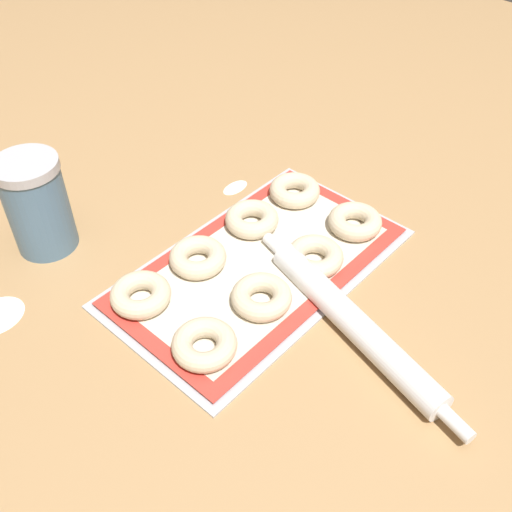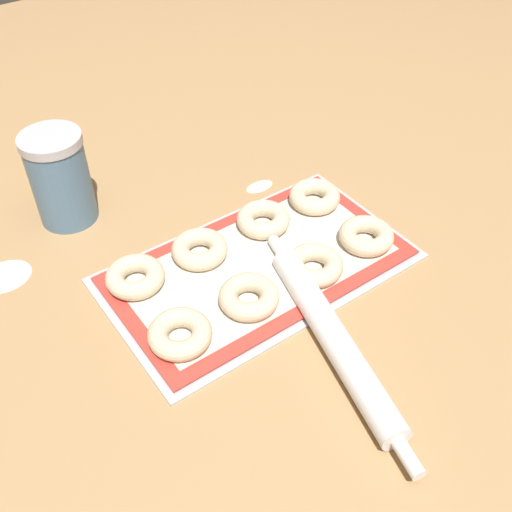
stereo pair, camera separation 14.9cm
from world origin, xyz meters
name	(u,v)px [view 2 (the right image)]	position (x,y,z in m)	size (l,w,h in m)	color
ground_plane	(259,269)	(0.00, 0.00, 0.00)	(2.80, 2.80, 0.00)	#A87F51
baking_tray	(256,266)	(0.00, 0.00, 0.00)	(0.50, 0.29, 0.01)	#B2B5BA
baking_mat	(256,263)	(0.00, 0.00, 0.01)	(0.48, 0.27, 0.00)	red
bagel_front_far_left	(180,334)	(-0.19, -0.06, 0.03)	(0.09, 0.09, 0.03)	beige
bagel_front_mid_left	(249,297)	(-0.06, -0.06, 0.03)	(0.09, 0.09, 0.03)	beige
bagel_front_mid_right	(314,265)	(0.06, -0.07, 0.03)	(0.09, 0.09, 0.03)	beige
bagel_front_far_right	(366,236)	(0.18, -0.06, 0.03)	(0.09, 0.09, 0.03)	beige
bagel_back_far_left	(135,277)	(-0.18, 0.08, 0.03)	(0.09, 0.09, 0.03)	beige
bagel_back_mid_left	(200,249)	(-0.07, 0.07, 0.03)	(0.09, 0.09, 0.03)	beige
bagel_back_mid_right	(263,219)	(0.06, 0.07, 0.03)	(0.09, 0.09, 0.03)	beige
bagel_back_far_right	(314,197)	(0.18, 0.07, 0.03)	(0.09, 0.09, 0.03)	beige
flour_canister	(60,178)	(-0.20, 0.31, 0.09)	(0.11, 0.11, 0.17)	slate
rolling_pin	(333,337)	(-0.01, -0.19, 0.02)	(0.13, 0.44, 0.04)	silver
flour_patch_near	(4,276)	(-0.35, 0.23, 0.00)	(0.09, 0.08, 0.00)	white
flour_patch_far	(259,186)	(0.13, 0.18, 0.00)	(0.06, 0.03, 0.00)	white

